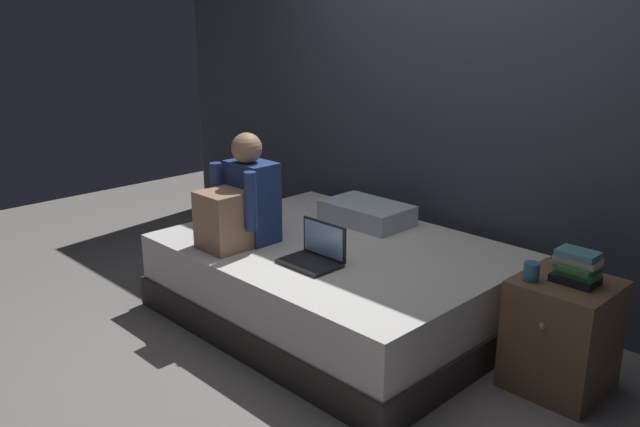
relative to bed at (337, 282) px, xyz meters
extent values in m
plane|color=gray|center=(0.20, -0.30, -0.23)|extent=(8.00, 8.00, 0.00)
cube|color=#383D4C|center=(0.20, 0.90, 1.12)|extent=(5.60, 0.10, 2.70)
cube|color=#332D2B|center=(0.00, 0.00, -0.14)|extent=(2.00, 1.50, 0.19)
cube|color=silver|center=(0.00, 0.00, 0.10)|extent=(1.96, 1.46, 0.28)
cube|color=brown|center=(1.30, 0.23, 0.05)|extent=(0.44, 0.44, 0.56)
sphere|color=gray|center=(1.30, 0.01, 0.17)|extent=(0.04, 0.04, 0.04)
cube|color=navy|center=(-0.42, -0.29, 0.48)|extent=(0.30, 0.20, 0.48)
sphere|color=#A87C5E|center=(-0.42, -0.32, 0.80)|extent=(0.18, 0.18, 0.18)
cube|color=#A87C5E|center=(-0.42, -0.51, 0.41)|extent=(0.26, 0.24, 0.34)
cylinder|color=navy|center=(-0.58, -0.43, 0.54)|extent=(0.07, 0.07, 0.34)
cylinder|color=navy|center=(-0.26, -0.43, 0.54)|extent=(0.07, 0.07, 0.34)
cube|color=black|center=(0.12, -0.34, 0.25)|extent=(0.32, 0.22, 0.02)
cube|color=black|center=(0.12, -0.23, 0.36)|extent=(0.32, 0.01, 0.20)
cube|color=#8CB2EA|center=(0.12, -0.23, 0.36)|extent=(0.29, 0.00, 0.18)
cube|color=silver|center=(-0.16, 0.45, 0.30)|extent=(0.56, 0.36, 0.13)
cube|color=black|center=(1.33, 0.24, 0.35)|extent=(0.20, 0.15, 0.04)
cube|color=#387042|center=(1.34, 0.24, 0.38)|extent=(0.17, 0.12, 0.04)
cube|color=#387042|center=(1.33, 0.22, 0.41)|extent=(0.17, 0.14, 0.03)
cube|color=beige|center=(1.33, 0.24, 0.44)|extent=(0.20, 0.12, 0.03)
cube|color=teal|center=(1.33, 0.23, 0.48)|extent=(0.18, 0.12, 0.03)
cylinder|color=teal|center=(1.17, 0.11, 0.38)|extent=(0.08, 0.08, 0.09)
camera|label=1|loc=(2.49, -2.60, 1.54)|focal=36.36mm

